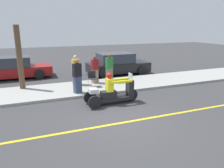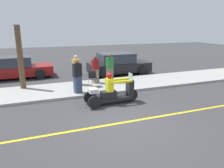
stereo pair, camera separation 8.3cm
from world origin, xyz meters
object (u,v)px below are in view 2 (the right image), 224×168
spectator_end_of_line (95,70)px  parked_car_lot_center (13,68)px  folding_chair_curbside (93,77)px  tree_trunk (20,57)px  motorcycle_trike (112,93)px  spectator_near_curb (110,69)px  parked_car_lot_right (118,64)px  spectator_by_tree (77,77)px  spectator_mid_group (76,70)px

spectator_end_of_line → parked_car_lot_center: (-4.50, 3.45, -0.21)m
spectator_end_of_line → folding_chair_curbside: size_ratio=1.91×
spectator_end_of_line → tree_trunk: size_ratio=0.48×
motorcycle_trike → parked_car_lot_center: parked_car_lot_center is taller
motorcycle_trike → spectator_near_curb: spectator_near_curb is taller
parked_car_lot_center → tree_trunk: 3.38m
spectator_end_of_line → parked_car_lot_right: (2.33, 2.23, -0.18)m
motorcycle_trike → spectator_near_curb: 3.35m
spectator_near_curb → spectator_end_of_line: bearing=171.6°
spectator_by_tree → tree_trunk: bearing=144.1°
spectator_mid_group → spectator_near_curb: (1.91, -0.17, 0.00)m
spectator_by_tree → spectator_end_of_line: 2.04m
parked_car_lot_right → motorcycle_trike: bearing=-115.0°
spectator_mid_group → spectator_end_of_line: bearing=-2.4°
motorcycle_trike → spectator_end_of_line: (0.23, 3.27, 0.39)m
spectator_mid_group → spectator_near_curb: 1.92m
spectator_near_curb → tree_trunk: 4.81m
spectator_by_tree → spectator_near_curb: (2.19, 1.40, -0.01)m
folding_chair_curbside → spectator_end_of_line: bearing=63.6°
folding_chair_curbside → parked_car_lot_right: bearing=47.5°
spectator_end_of_line → parked_car_lot_center: size_ratio=0.33×
spectator_by_tree → parked_car_lot_center: spectator_by_tree is taller
spectator_near_curb → spectator_mid_group: bearing=175.0°
spectator_near_curb → parked_car_lot_right: spectator_near_curb is taller
spectator_end_of_line → folding_chair_curbside: spectator_end_of_line is taller
spectator_near_curb → parked_car_lot_center: 6.42m
spectator_mid_group → spectator_by_tree: spectator_by_tree is taller
tree_trunk → spectator_by_tree: bearing=-35.9°
spectator_by_tree → spectator_near_curb: size_ratio=1.01×
spectator_by_tree → tree_trunk: (-2.52, 1.83, 0.81)m
tree_trunk → parked_car_lot_center: bearing=101.1°
spectator_end_of_line → parked_car_lot_right: size_ratio=0.37×
spectator_by_tree → folding_chair_curbside: bearing=39.4°
spectator_mid_group → spectator_by_tree: (-0.28, -1.56, 0.01)m
motorcycle_trike → spectator_mid_group: size_ratio=1.47×
spectator_mid_group → spectator_end_of_line: (1.08, -0.04, -0.04)m
spectator_near_curb → parked_car_lot_right: 2.80m
spectator_mid_group → spectator_end_of_line: size_ratio=1.05×
parked_car_lot_right → spectator_near_curb: bearing=-122.4°
spectator_mid_group → parked_car_lot_right: (3.41, 2.19, -0.22)m
tree_trunk → spectator_end_of_line: bearing=-4.5°
motorcycle_trike → spectator_end_of_line: spectator_end_of_line is taller
spectator_near_curb → parked_car_lot_right: (1.50, 2.36, -0.22)m
motorcycle_trike → folding_chair_curbside: (-0.10, 2.60, 0.13)m
spectator_by_tree → folding_chair_curbside: size_ratio=2.03×
spectator_near_curb → tree_trunk: tree_trunk is taller
folding_chair_curbside → tree_trunk: bearing=164.5°
spectator_end_of_line → parked_car_lot_right: bearing=43.8°
folding_chair_curbside → parked_car_lot_center: (-4.17, 4.12, 0.04)m
parked_car_lot_right → tree_trunk: tree_trunk is taller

